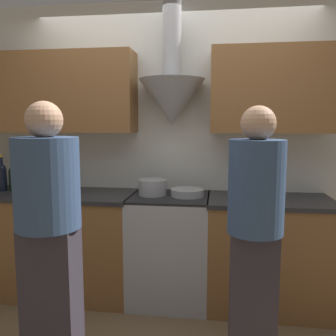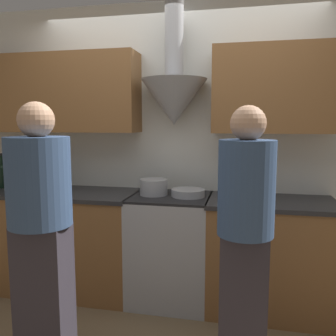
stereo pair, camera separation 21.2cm
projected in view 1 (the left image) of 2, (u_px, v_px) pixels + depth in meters
name	position (u px, v px, depth m)	size (l,w,h in m)	color
ground_plane	(164.00, 318.00, 2.81)	(12.00, 12.00, 0.00)	brown
wall_back	(162.00, 129.00, 3.21)	(8.40, 0.57, 2.60)	silver
counter_left	(47.00, 242.00, 3.22)	(1.60, 0.62, 0.92)	brown
counter_right	(268.00, 253.00, 2.95)	(1.01, 0.62, 0.92)	brown
stove_range	(170.00, 248.00, 3.07)	(0.67, 0.60, 0.92)	#A8AAAF
wine_bottle_3	(2.00, 176.00, 3.22)	(0.08, 0.08, 0.33)	black
wine_bottle_4	(13.00, 177.00, 3.21)	(0.07, 0.07, 0.31)	black
wine_bottle_5	(23.00, 177.00, 3.19)	(0.07, 0.07, 0.31)	black
wine_bottle_6	(33.00, 177.00, 3.17)	(0.08, 0.08, 0.34)	black
wine_bottle_7	(44.00, 177.00, 3.16)	(0.08, 0.08, 0.33)	black
stock_pot	(152.00, 187.00, 3.03)	(0.24, 0.24, 0.14)	#A8AAAF
mixing_bowl	(187.00, 192.00, 2.99)	(0.28, 0.28, 0.06)	#A8AAAF
orange_fruit	(264.00, 190.00, 3.04)	(0.08, 0.08, 0.08)	orange
person_foreground_left	(49.00, 233.00, 2.03)	(0.37, 0.37, 1.65)	#38333D
person_foreground_right	(255.00, 232.00, 2.07)	(0.32, 0.32, 1.63)	#38333D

